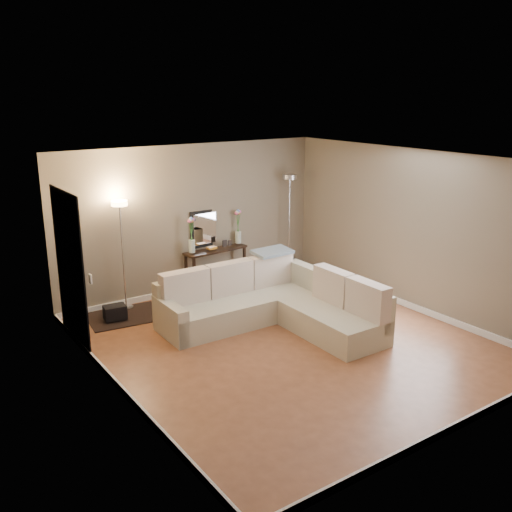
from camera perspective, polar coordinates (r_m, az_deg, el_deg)
floor at (r=8.23m, az=3.20°, el=-8.69°), size 5.00×5.50×0.01m
ceiling at (r=7.52m, az=3.52°, el=9.66°), size 5.00×5.50×0.01m
wall_back at (r=10.03m, az=-6.39°, el=3.67°), size 5.00×0.02×2.60m
wall_front at (r=5.97m, az=19.93°, el=-6.01°), size 5.00×0.02×2.60m
wall_left at (r=6.60m, az=-14.14°, el=-3.38°), size 0.02×5.50×2.60m
wall_right at (r=9.48m, az=15.42°, el=2.46°), size 0.02×5.50×2.60m
baseboard_back at (r=10.35m, az=-6.11°, el=-3.13°), size 5.00×0.03×0.10m
baseboard_front at (r=6.54m, az=18.66°, el=-16.16°), size 5.00×0.03×0.10m
baseboard_left at (r=7.12m, az=-13.24°, el=-12.87°), size 0.03×5.50×0.10m
baseboard_right at (r=9.82m, az=14.79°, el=-4.66°), size 0.03×5.50×0.10m
doorway at (r=8.22m, az=-18.10°, el=-1.30°), size 0.02×1.20×2.20m
switch_plate at (r=7.41m, az=-16.23°, el=-2.21°), size 0.02×0.08×0.12m
sectional_sofa at (r=8.73m, az=1.59°, el=-4.77°), size 2.56×2.49×0.90m
throw_blanket at (r=9.27m, az=1.65°, el=0.44°), size 0.66×0.40×0.09m
console_table at (r=10.26m, az=-4.37°, el=-1.10°), size 1.22×0.42×0.74m
leaning_mirror at (r=10.24m, az=-4.58°, el=2.86°), size 0.85×0.11×0.66m
table_decor at (r=10.17m, az=-3.95°, el=0.98°), size 0.51×0.12×0.12m
flower_vase_left at (r=9.86m, az=-6.46°, el=1.85°), size 0.14×0.12×0.63m
flower_vase_right at (r=10.43m, az=-1.80°, el=2.74°), size 0.14×0.12×0.63m
floor_lamp_lit at (r=9.32m, az=-13.32°, el=2.20°), size 0.28×0.28×1.80m
floor_lamp_unlit at (r=10.85m, az=3.35°, el=5.15°), size 0.34×0.34×1.96m
charcoal_rug at (r=9.36m, az=-12.86°, el=-5.86°), size 1.27×1.02×0.02m
black_bag at (r=9.18m, az=-13.92°, el=-5.47°), size 0.36×0.27×0.22m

